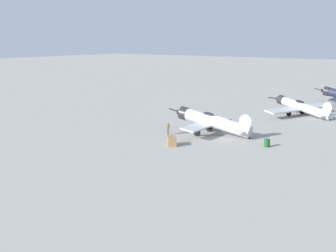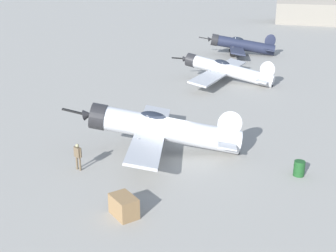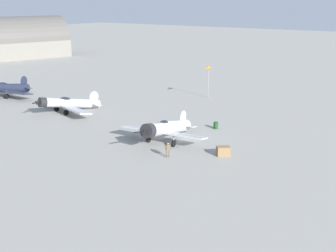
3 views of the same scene
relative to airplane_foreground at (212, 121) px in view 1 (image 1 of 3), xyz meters
The scene contains 6 objects.
ground_plane 1.71m from the airplane_foreground, 95.35° to the left, with size 400.00×400.00×0.00m, color gray.
airplane_foreground is the anchor object (origin of this frame).
airplane_mid_apron 20.28m from the airplane_foreground, behind, with size 13.17×10.91×2.89m.
ground_crew_mechanic 5.31m from the airplane_foreground, 52.23° to the right, with size 0.42×0.54×1.60m.
equipment_crate 7.81m from the airplane_foreground, ahead, with size 1.64×1.62×0.99m.
fuel_drum 8.55m from the airplane_foreground, 76.21° to the left, with size 0.64×0.64×0.87m.
Camera 1 is at (49.46, 29.76, 11.75)m, focal length 52.14 mm.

